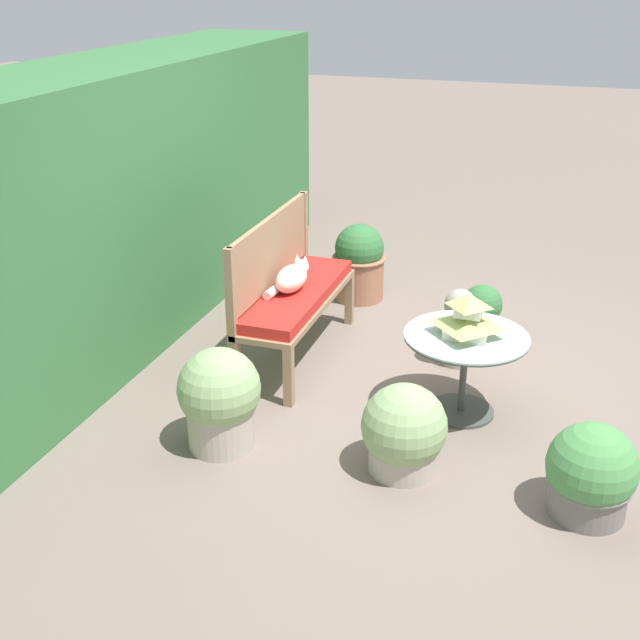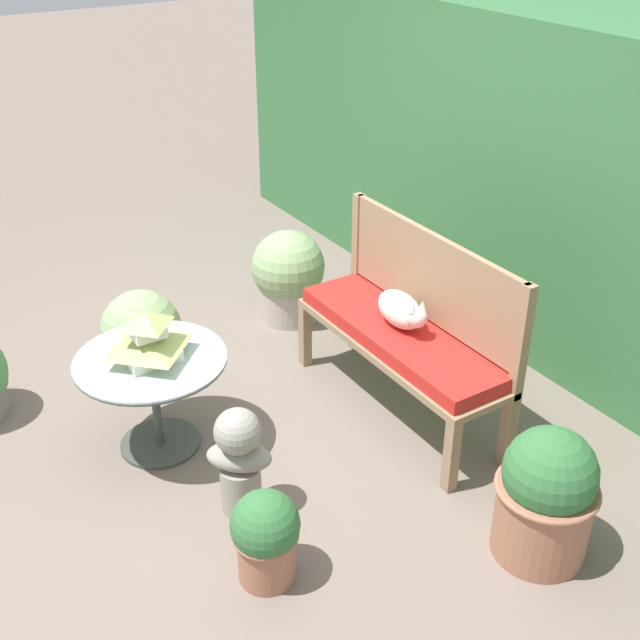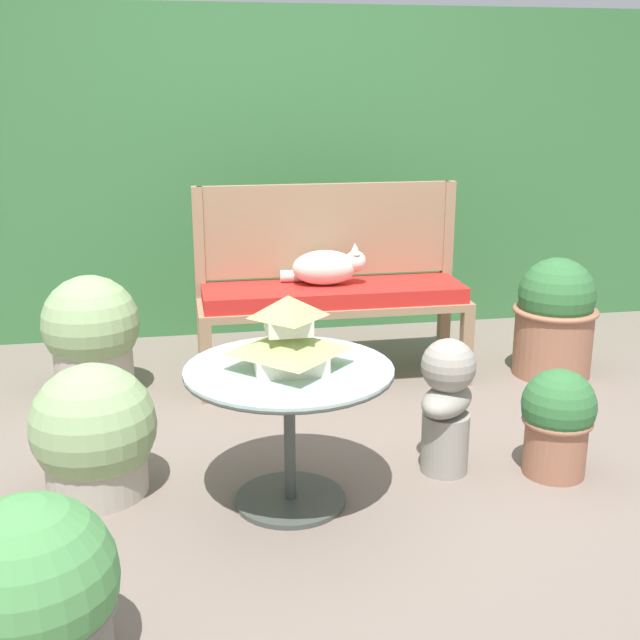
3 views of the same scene
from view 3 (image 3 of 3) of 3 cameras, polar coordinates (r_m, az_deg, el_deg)
ground at (r=3.50m, az=1.13°, el=-9.81°), size 30.00×30.00×0.00m
foliage_hedge_back at (r=5.57m, az=-3.84°, el=10.78°), size 6.40×1.06×2.00m
garden_bench at (r=4.23m, az=0.95°, el=1.38°), size 1.43×0.43×0.53m
bench_backrest at (r=4.35m, az=0.47°, el=5.68°), size 1.43×0.06×1.04m
cat at (r=4.21m, az=0.48°, el=3.78°), size 0.44×0.24×0.22m
patio_table at (r=2.99m, az=-2.20°, el=-5.47°), size 0.78×0.78×0.55m
pagoda_birdhouse at (r=2.91m, az=-2.25°, el=-1.24°), size 0.35×0.35×0.27m
garden_bust at (r=3.31m, az=9.01°, el=-5.76°), size 0.34×0.35×0.57m
potted_plant_patio_mid at (r=3.42m, az=16.53°, el=-6.86°), size 0.30×0.30×0.45m
potted_plant_path_edge at (r=4.55m, az=16.36°, el=0.15°), size 0.46×0.46×0.66m
potted_plant_hedge_corner at (r=2.39m, az=-19.78°, el=-17.93°), size 0.47×0.47×0.52m
potted_plant_bench_right at (r=4.25m, az=-15.93°, el=-1.10°), size 0.49×0.49×0.63m
potted_plant_bench_left at (r=3.25m, az=-15.76°, el=-7.88°), size 0.49×0.49×0.53m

